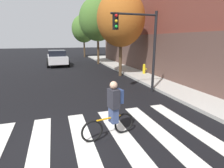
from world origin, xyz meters
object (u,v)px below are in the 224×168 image
(fire_hydrant, at_px, (144,69))
(street_tree_mid, at_px, (98,19))
(sedan_mid, at_px, (57,58))
(cyclist, at_px, (113,110))
(street_tree_near, at_px, (121,19))
(street_tree_far, at_px, (84,29))
(traffic_light_near, at_px, (140,39))

(fire_hydrant, height_order, street_tree_mid, street_tree_mid)
(sedan_mid, relative_size, cyclist, 2.88)
(street_tree_mid, bearing_deg, cyclist, -102.21)
(street_tree_mid, bearing_deg, street_tree_near, -90.19)
(cyclist, xyz_separation_m, street_tree_far, (3.30, 24.81, 3.57))
(cyclist, bearing_deg, fire_hydrant, 56.94)
(traffic_light_near, distance_m, street_tree_mid, 12.46)
(cyclist, distance_m, street_tree_mid, 16.95)
(cyclist, bearing_deg, street_tree_far, 82.41)
(street_tree_mid, bearing_deg, street_tree_far, 91.13)
(street_tree_near, bearing_deg, traffic_light_near, -98.69)
(traffic_light_near, distance_m, street_tree_near, 5.08)
(sedan_mid, relative_size, street_tree_near, 0.77)
(cyclist, bearing_deg, sedan_mid, 94.02)
(traffic_light_near, distance_m, fire_hydrant, 5.59)
(fire_hydrant, xyz_separation_m, street_tree_far, (-2.02, 16.64, 3.88))
(cyclist, relative_size, street_tree_far, 0.26)
(cyclist, xyz_separation_m, street_tree_near, (3.45, 8.63, 3.45))
(traffic_light_near, bearing_deg, cyclist, -125.49)
(street_tree_near, bearing_deg, street_tree_mid, 89.81)
(sedan_mid, bearing_deg, street_tree_near, -58.80)
(cyclist, distance_m, traffic_light_near, 5.10)
(sedan_mid, distance_m, street_tree_far, 10.31)
(street_tree_mid, xyz_separation_m, street_tree_far, (-0.17, 8.74, -0.56))
(fire_hydrant, distance_m, street_tree_mid, 9.24)
(fire_hydrant, bearing_deg, street_tree_near, 166.35)
(street_tree_far, bearing_deg, sedan_mid, -117.32)
(sedan_mid, bearing_deg, fire_hydrant, -51.21)
(traffic_light_near, height_order, street_tree_far, street_tree_far)
(traffic_light_near, height_order, street_tree_near, street_tree_near)
(traffic_light_near, xyz_separation_m, street_tree_near, (0.74, 4.82, 1.43))
(street_tree_far, bearing_deg, cyclist, -97.59)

